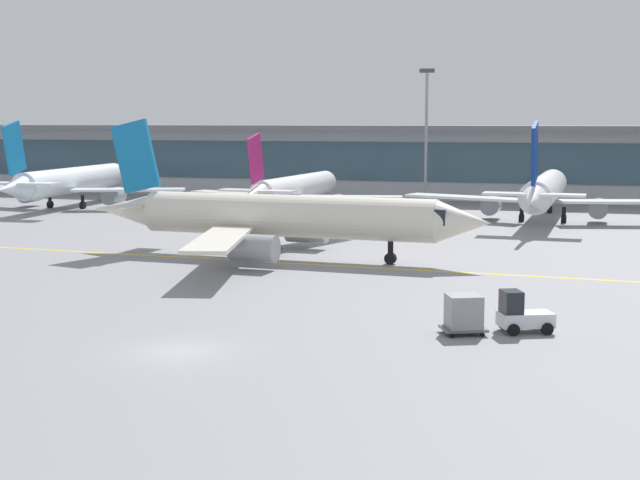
% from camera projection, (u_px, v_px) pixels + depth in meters
% --- Properties ---
extents(ground_plane, '(400.00, 400.00, 0.00)m').
position_uv_depth(ground_plane, '(178.00, 351.00, 41.73)').
color(ground_plane, gray).
extents(taxiway_centreline_stripe, '(109.82, 7.04, 0.01)m').
position_uv_depth(taxiway_centreline_stripe, '(280.00, 263.00, 67.53)').
color(taxiway_centreline_stripe, yellow).
rests_on(taxiway_centreline_stripe, ground_plane).
extents(terminal_concourse, '(221.06, 11.00, 9.60)m').
position_uv_depth(terminal_concourse, '(445.00, 161.00, 121.90)').
color(terminal_concourse, '#B2B7BC').
rests_on(terminal_concourse, ground_plane).
extents(gate_airplane_1, '(28.87, 31.08, 10.29)m').
position_uv_depth(gate_airplane_1, '(71.00, 181.00, 109.56)').
color(gate_airplane_1, white).
rests_on(gate_airplane_1, ground_plane).
extents(gate_airplane_2, '(25.34, 27.33, 9.05)m').
position_uv_depth(gate_airplane_2, '(295.00, 188.00, 103.49)').
color(gate_airplane_2, white).
rests_on(gate_airplane_2, ground_plane).
extents(gate_airplane_3, '(28.89, 31.06, 10.29)m').
position_uv_depth(gate_airplane_3, '(544.00, 191.00, 94.84)').
color(gate_airplane_3, white).
rests_on(gate_airplane_3, ground_plane).
extents(taxiing_regional_jet, '(31.59, 29.33, 10.46)m').
position_uv_depth(taxiing_regional_jet, '(283.00, 217.00, 69.17)').
color(taxiing_regional_jet, silver).
rests_on(taxiing_regional_jet, ground_plane).
extents(baggage_tug, '(2.94, 2.39, 2.10)m').
position_uv_depth(baggage_tug, '(521.00, 315.00, 45.34)').
color(baggage_tug, silver).
rests_on(baggage_tug, ground_plane).
extents(cargo_dolly_lead, '(2.56, 2.30, 1.94)m').
position_uv_depth(cargo_dolly_lead, '(464.00, 313.00, 44.94)').
color(cargo_dolly_lead, '#595B60').
rests_on(cargo_dolly_lead, ground_plane).
extents(apron_light_mast_1, '(1.80, 0.36, 16.48)m').
position_uv_depth(apron_light_mast_1, '(426.00, 131.00, 112.29)').
color(apron_light_mast_1, gray).
rests_on(apron_light_mast_1, ground_plane).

